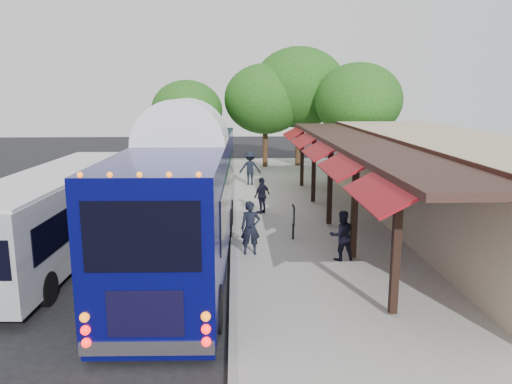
# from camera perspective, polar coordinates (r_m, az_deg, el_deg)

# --- Properties ---
(ground) EXTENTS (90.00, 90.00, 0.00)m
(ground) POSITION_cam_1_polar(r_m,az_deg,el_deg) (15.68, -2.76, -8.38)
(ground) COLOR black
(ground) RESTS_ON ground
(sidewalk) EXTENTS (10.00, 40.00, 0.15)m
(sidewalk) POSITION_cam_1_polar(r_m,az_deg,el_deg) (20.07, 11.73, -3.93)
(sidewalk) COLOR #9E9B93
(sidewalk) RESTS_ON ground
(curb) EXTENTS (0.20, 40.00, 0.16)m
(curb) POSITION_cam_1_polar(r_m,az_deg,el_deg) (19.47, -2.57, -4.18)
(curb) COLOR gray
(curb) RESTS_ON ground
(station_shelter) EXTENTS (8.15, 20.00, 3.60)m
(station_shelter) POSITION_cam_1_polar(r_m,az_deg,el_deg) (20.79, 21.01, 1.08)
(station_shelter) COLOR tan
(station_shelter) RESTS_ON ground
(coach_bus) EXTENTS (3.01, 12.77, 4.06)m
(coach_bus) POSITION_cam_1_polar(r_m,az_deg,el_deg) (15.62, -8.16, -0.26)
(coach_bus) COLOR #06084F
(coach_bus) RESTS_ON ground
(city_bus) EXTENTS (2.76, 10.62, 2.83)m
(city_bus) POSITION_cam_1_polar(r_m,az_deg,el_deg) (17.14, -21.65, -2.02)
(city_bus) COLOR gray
(city_bus) RESTS_ON ground
(ped_a) EXTENTS (0.65, 0.45, 1.74)m
(ped_a) POSITION_cam_1_polar(r_m,az_deg,el_deg) (16.01, -0.64, -4.13)
(ped_a) COLOR black
(ped_a) RESTS_ON sidewalk
(ped_b) EXTENTS (0.85, 0.70, 1.58)m
(ped_b) POSITION_cam_1_polar(r_m,az_deg,el_deg) (15.70, 9.75, -4.91)
(ped_b) COLOR black
(ped_b) RESTS_ON sidewalk
(ped_c) EXTENTS (0.92, 0.91, 1.56)m
(ped_c) POSITION_cam_1_polar(r_m,az_deg,el_deg) (21.35, 0.70, -0.40)
(ped_c) COLOR black
(ped_c) RESTS_ON sidewalk
(ped_d) EXTENTS (1.27, 0.80, 1.88)m
(ped_d) POSITION_cam_1_polar(r_m,az_deg,el_deg) (27.93, -0.67, 2.76)
(ped_d) COLOR black
(ped_d) RESTS_ON sidewalk
(sign_board) EXTENTS (0.07, 0.56, 1.23)m
(sign_board) POSITION_cam_1_polar(r_m,az_deg,el_deg) (17.63, 4.28, -2.82)
(sign_board) COLOR black
(sign_board) RESTS_ON sidewalk
(tree_left) EXTENTS (5.60, 5.60, 7.17)m
(tree_left) POSITION_cam_1_polar(r_m,az_deg,el_deg) (34.52, 1.07, 10.57)
(tree_left) COLOR #382314
(tree_left) RESTS_ON ground
(tree_mid) EXTENTS (6.50, 6.50, 8.32)m
(tree_mid) POSITION_cam_1_polar(r_m,az_deg,el_deg) (35.24, 4.92, 11.80)
(tree_mid) COLOR #382314
(tree_mid) RESTS_ON ground
(tree_right) EXTENTS (5.55, 5.55, 7.11)m
(tree_right) POSITION_cam_1_polar(r_m,az_deg,el_deg) (32.76, 11.60, 10.22)
(tree_right) COLOR #382314
(tree_right) RESTS_ON ground
(tree_far) EXTENTS (4.73, 4.73, 6.05)m
(tree_far) POSITION_cam_1_polar(r_m,az_deg,el_deg) (33.87, -7.90, 9.18)
(tree_far) COLOR #382314
(tree_far) RESTS_ON ground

